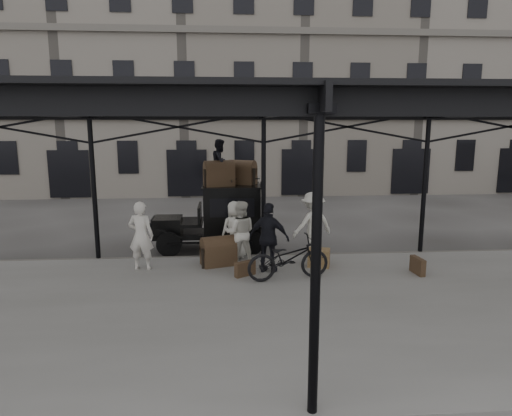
{
  "coord_description": "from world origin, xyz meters",
  "views": [
    {
      "loc": [
        -1.22,
        -11.55,
        4.19
      ],
      "look_at": [
        -0.26,
        1.6,
        1.7
      ],
      "focal_mm": 32.0,
      "sensor_mm": 36.0,
      "label": 1
    }
  ],
  "objects_px": {
    "bicycle": "(288,258)",
    "steamer_trunk_roof_near": "(219,175)",
    "taxi": "(222,214)",
    "porter_official": "(269,238)",
    "porter_left": "(141,236)",
    "steamer_trunk_platform": "(218,253)"
  },
  "relations": [
    {
      "from": "taxi",
      "to": "porter_official",
      "type": "xyz_separation_m",
      "value": [
        1.27,
        -2.87,
        -0.09
      ]
    },
    {
      "from": "porter_left",
      "to": "porter_official",
      "type": "distance_m",
      "value": 3.53
    },
    {
      "from": "bicycle",
      "to": "steamer_trunk_platform",
      "type": "distance_m",
      "value": 2.29
    },
    {
      "from": "taxi",
      "to": "steamer_trunk_roof_near",
      "type": "xyz_separation_m",
      "value": [
        -0.08,
        -0.25,
        1.32
      ]
    },
    {
      "from": "bicycle",
      "to": "steamer_trunk_platform",
      "type": "xyz_separation_m",
      "value": [
        -1.82,
        1.37,
        -0.22
      ]
    },
    {
      "from": "porter_official",
      "to": "bicycle",
      "type": "relative_size",
      "value": 0.88
    },
    {
      "from": "porter_official",
      "to": "bicycle",
      "type": "height_order",
      "value": "porter_official"
    },
    {
      "from": "taxi",
      "to": "porter_left",
      "type": "xyz_separation_m",
      "value": [
        -2.23,
        -2.37,
        -0.09
      ]
    },
    {
      "from": "porter_left",
      "to": "steamer_trunk_platform",
      "type": "distance_m",
      "value": 2.22
    },
    {
      "from": "bicycle",
      "to": "porter_left",
      "type": "bearing_deg",
      "value": 63.64
    },
    {
      "from": "bicycle",
      "to": "steamer_trunk_roof_near",
      "type": "height_order",
      "value": "steamer_trunk_roof_near"
    },
    {
      "from": "porter_official",
      "to": "steamer_trunk_platform",
      "type": "relative_size",
      "value": 2.0
    },
    {
      "from": "steamer_trunk_platform",
      "to": "bicycle",
      "type": "bearing_deg",
      "value": -54.16
    },
    {
      "from": "porter_left",
      "to": "steamer_trunk_roof_near",
      "type": "xyz_separation_m",
      "value": [
        2.15,
        2.12,
        1.41
      ]
    },
    {
      "from": "porter_official",
      "to": "steamer_trunk_platform",
      "type": "distance_m",
      "value": 1.68
    },
    {
      "from": "taxi",
      "to": "steamer_trunk_roof_near",
      "type": "distance_m",
      "value": 1.34
    },
    {
      "from": "taxi",
      "to": "steamer_trunk_platform",
      "type": "height_order",
      "value": "taxi"
    },
    {
      "from": "taxi",
      "to": "porter_official",
      "type": "height_order",
      "value": "taxi"
    },
    {
      "from": "taxi",
      "to": "bicycle",
      "type": "height_order",
      "value": "taxi"
    },
    {
      "from": "bicycle",
      "to": "steamer_trunk_roof_near",
      "type": "distance_m",
      "value": 4.12
    },
    {
      "from": "porter_left",
      "to": "bicycle",
      "type": "xyz_separation_m",
      "value": [
        3.94,
        -1.13,
        -0.39
      ]
    },
    {
      "from": "porter_left",
      "to": "steamer_trunk_roof_near",
      "type": "distance_m",
      "value": 3.33
    }
  ]
}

